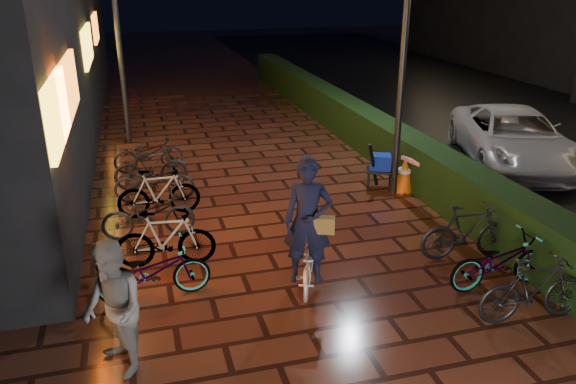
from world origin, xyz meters
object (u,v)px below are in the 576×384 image
object	(u,v)px
cyclist	(308,240)
bystander_person	(113,309)
van	(513,138)
cart_assembly	(380,164)
traffic_barrier	(427,184)

from	to	relation	value
cyclist	bystander_person	bearing A→B (deg)	-155.47
van	cart_assembly	size ratio (longest dim) A/B	4.33
van	cart_assembly	distance (m)	3.80
cart_assembly	bystander_person	bearing A→B (deg)	-139.01
van	traffic_barrier	xyz separation A→B (m)	(-3.10, -1.59, -0.29)
van	traffic_barrier	size ratio (longest dim) A/B	2.55
van	cyclist	xyz separation A→B (m)	(-6.40, -4.09, 0.08)
bystander_person	traffic_barrier	size ratio (longest dim) A/B	0.89
van	cart_assembly	bearing A→B (deg)	-150.80
bystander_person	cart_assembly	bearing A→B (deg)	110.68
bystander_person	cyclist	world-z (taller)	cyclist
cyclist	traffic_barrier	distance (m)	4.15
bystander_person	van	distance (m)	10.49
bystander_person	cart_assembly	world-z (taller)	bystander_person
van	cyclist	bearing A→B (deg)	-128.54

